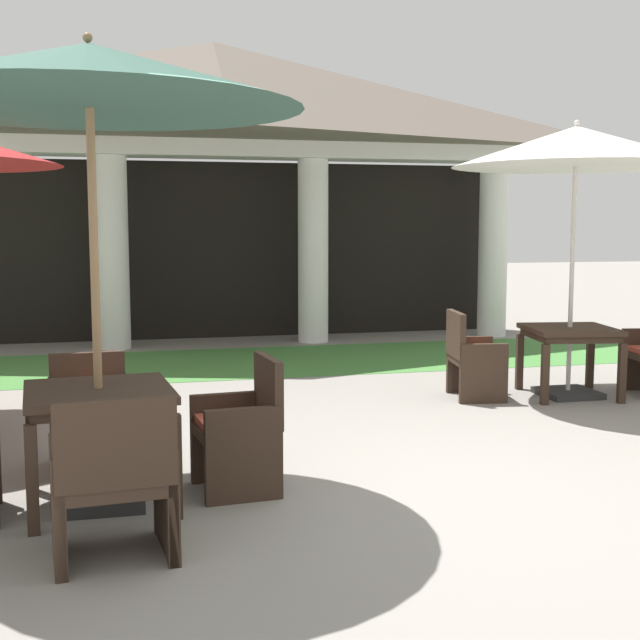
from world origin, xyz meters
name	(u,v)px	position (x,y,z in m)	size (l,w,h in m)	color
ground_plane	(344,495)	(0.00, 0.00, 0.00)	(60.00, 60.00, 0.00)	gray
background_pavilion	(213,115)	(0.00, 7.20, 3.35)	(10.00, 3.03, 4.36)	white
lawn_strip	(232,362)	(0.00, 5.48, 0.00)	(11.80, 2.46, 0.01)	#47843D
patio_table_near_foreground	(570,337)	(3.12, 2.55, 0.62)	(0.98, 0.98, 0.72)	#38281E
patio_umbrella_near_foreground	(576,149)	(3.12, 2.55, 2.54)	(2.49, 2.49, 2.82)	#2D2D2D
patio_chair_near_foreground_west	(473,359)	(2.11, 2.71, 0.40)	(0.58, 0.68, 0.89)	#38281E
patio_table_mid_left	(99,404)	(-1.56, 0.19, 0.65)	(0.97, 0.97, 0.76)	#38281E
patio_umbrella_mid_left	(89,80)	(-1.56, 0.19, 2.65)	(2.61, 2.61, 2.93)	#2D2D2D
patio_chair_mid_left_south	(113,483)	(-1.47, -0.72, 0.42)	(0.68, 0.63, 0.92)	#38281E
patio_chair_mid_left_east	(241,431)	(-0.65, 0.28, 0.41)	(0.56, 0.60, 0.90)	#38281E
patio_chair_mid_left_north	(90,413)	(-1.64, 1.10, 0.40)	(0.62, 0.61, 0.82)	#38281E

